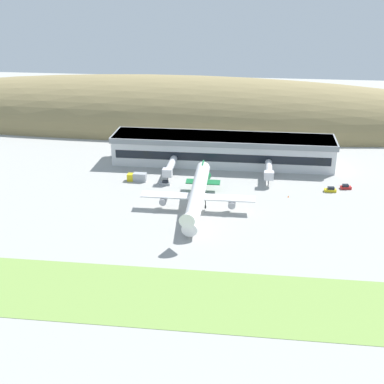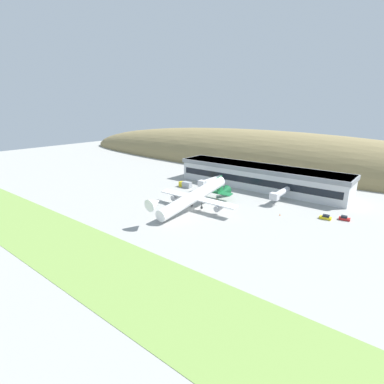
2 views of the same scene
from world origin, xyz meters
The scene contains 13 objects.
ground_plane centered at (0.00, 0.00, 0.00)m, with size 461.91×461.91×0.00m, color #9E9E99.
grass_strip_foreground centered at (0.00, -48.32, 0.04)m, with size 415.72×24.96×0.08m, color #759947.
hill_backdrop centered at (-23.78, 100.13, 0.00)m, with size 354.35×58.88×47.86m, color olive.
terminal_building centered at (5.49, 46.05, 6.34)m, with size 85.93×17.04×11.18m.
jetway_0 centered at (-12.46, 28.79, 3.99)m, with size 3.38×16.87×5.43m.
jetway_1 centered at (23.26, 29.58, 3.99)m, with size 3.38×15.37×5.43m.
cargo_airplane centered at (0.80, 0.40, 5.29)m, with size 36.17×48.99×10.97m.
service_car_0 centered at (49.92, 24.93, 0.67)m, with size 3.84×2.14×1.62m.
service_car_1 centered at (44.35, 21.67, 0.70)m, with size 4.08×1.91×1.69m.
service_car_2 centered at (-13.10, 21.10, 0.64)m, with size 3.78×1.90×1.54m.
fuel_truck centered at (-23.64, 23.59, 1.42)m, with size 6.98×2.72×2.95m.
traffic_cone_0 centered at (29.83, 15.02, 0.28)m, with size 0.52×0.52×0.58m.
traffic_cone_1 centered at (0.44, 15.80, 0.28)m, with size 0.52×0.52×0.58m.
Camera 1 is at (17.97, -152.26, 70.09)m, focal length 50.00 mm.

